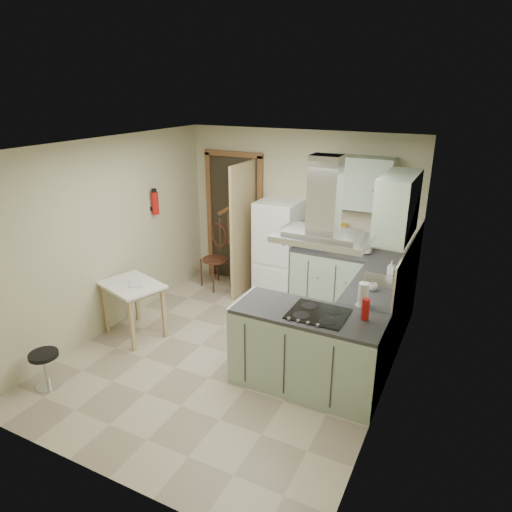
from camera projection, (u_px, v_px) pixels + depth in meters
The scene contains 28 objects.
floor at pixel (232, 354), 5.57m from camera, with size 4.20×4.20×0.00m, color #B3A48B.
ceiling at pixel (228, 146), 4.69m from camera, with size 4.20×4.20×0.00m, color silver.
back_wall at pixel (299, 215), 6.89m from camera, with size 3.60×3.60×0.00m, color #BCB791.
left_wall at pixel (109, 237), 5.88m from camera, with size 4.20×4.20×0.00m, color #BCB791.
right_wall at pixel (393, 289), 4.38m from camera, with size 4.20×4.20×0.00m, color #BCB791.
doorway at pixel (234, 219), 7.40m from camera, with size 1.10×0.12×2.10m, color brown.
fridge at pixel (278, 250), 6.90m from camera, with size 0.60×0.60×1.50m, color white.
counter_back at pixel (332, 278), 6.64m from camera, with size 1.08×0.60×0.90m, color #9EB2A0.
counter_right at pixel (379, 309), 5.73m from camera, with size 0.60×1.95×0.90m, color #9EB2A0.
splashback at pixel (361, 229), 6.51m from camera, with size 1.68×0.02×0.50m, color beige.
wall_cabinet_back at pixel (361, 183), 6.14m from camera, with size 0.85×0.35×0.70m, color #9EB2A0.
wall_cabinet_right at pixel (398, 206), 4.95m from camera, with size 0.35×0.90×0.70m, color #9EB2A0.
peninsula at pixel (307, 350), 4.83m from camera, with size 1.55×0.65×0.90m, color #9EB2A0.
hob at pixel (318, 314), 4.63m from camera, with size 0.58×0.50×0.01m, color black.
extractor_hood at pixel (322, 238), 4.35m from camera, with size 0.90×0.55×0.10m, color silver.
sink at pixel (380, 280), 5.42m from camera, with size 0.45×0.40×0.01m, color silver.
fire_extinguisher at pixel (155, 203), 6.53m from camera, with size 0.10×0.10×0.32m, color #B2140F.
drop_leaf_table at pixel (134, 309), 5.89m from camera, with size 0.78×0.58×0.73m, color tan.
bentwood_chair at pixel (215, 259), 7.29m from camera, with size 0.42×0.42×0.94m, color #4D2519.
stool at pixel (46, 369), 4.92m from camera, with size 0.31×0.31×0.41m, color black.
microwave at pixel (311, 234), 6.63m from camera, with size 0.53×0.36×0.29m, color black.
kettle at pixel (366, 245), 6.28m from camera, with size 0.17×0.17×0.25m, color white.
cereal_box at pixel (343, 237), 6.45m from camera, with size 0.09×0.23×0.34m, color orange.
soap_bottle at pixel (391, 268), 5.58m from camera, with size 0.08×0.08×0.18m, color silver.
paper_towel at pixel (363, 294), 4.76m from camera, with size 0.11×0.11×0.27m, color silver.
cup at pixel (373, 287), 5.16m from camera, with size 0.10×0.10×0.08m, color silver.
red_bottle at pixel (365, 309), 4.50m from camera, with size 0.08×0.08×0.22m, color #A5110E.
book at pixel (128, 281), 5.72m from camera, with size 0.17×0.23×0.10m, color #A23643.
Camera 1 is at (2.40, -4.16, 3.08)m, focal length 32.00 mm.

